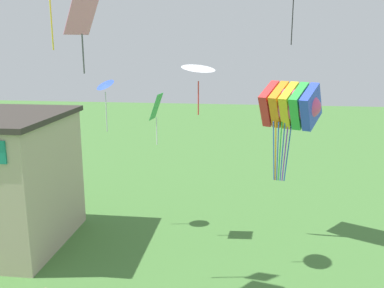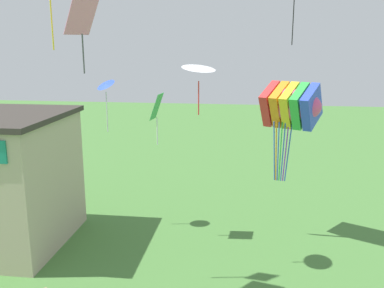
{
  "view_description": "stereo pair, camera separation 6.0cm",
  "coord_description": "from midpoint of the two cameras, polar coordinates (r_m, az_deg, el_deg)",
  "views": [
    {
      "loc": [
        1.78,
        -6.17,
        9.22
      ],
      "look_at": [
        0.0,
        8.02,
        5.85
      ],
      "focal_mm": 40.0,
      "sensor_mm": 36.0,
      "label": 1
    },
    {
      "loc": [
        1.84,
        -6.17,
        9.22
      ],
      "look_at": [
        0.0,
        8.02,
        5.85
      ],
      "focal_mm": 40.0,
      "sensor_mm": 36.0,
      "label": 2
    }
  ],
  "objects": [
    {
      "name": "kite_blue_delta",
      "position": [
        21.23,
        -11.59,
        7.51
      ],
      "size": [
        1.24,
        1.22,
        2.58
      ],
      "color": "blue"
    },
    {
      "name": "kite_rainbow_parafoil",
      "position": [
        20.19,
        12.9,
        5.04
      ],
      "size": [
        3.46,
        3.13,
        4.68
      ],
      "color": "#E54C8C"
    },
    {
      "name": "kite_white_delta",
      "position": [
        16.71,
        0.76,
        10.13
      ],
      "size": [
        1.87,
        1.87,
        2.03
      ],
      "color": "white"
    },
    {
      "name": "kite_green_diamond",
      "position": [
        19.65,
        -4.87,
        4.59
      ],
      "size": [
        0.52,
        0.94,
        2.38
      ],
      "color": "green"
    },
    {
      "name": "kite_pink_diamond",
      "position": [
        15.02,
        -14.67,
        15.54
      ],
      "size": [
        1.17,
        1.21,
        2.39
      ],
      "color": "pink"
    }
  ]
}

